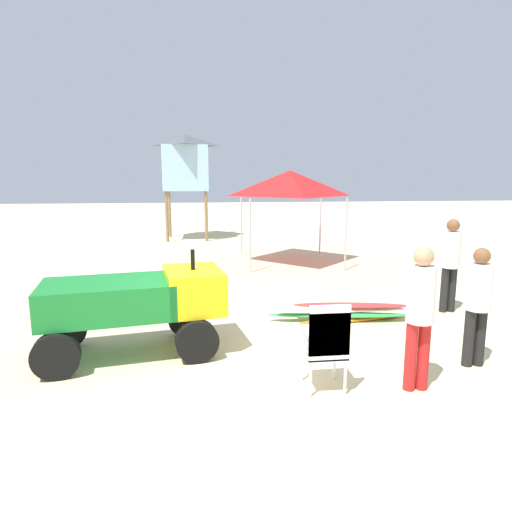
{
  "coord_description": "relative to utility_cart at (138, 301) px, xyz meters",
  "views": [
    {
      "loc": [
        -0.55,
        -5.65,
        2.53
      ],
      "look_at": [
        0.45,
        2.46,
        1.06
      ],
      "focal_mm": 30.63,
      "sensor_mm": 36.0,
      "label": 1
    }
  ],
  "objects": [
    {
      "name": "ground",
      "position": [
        1.5,
        -0.55,
        -0.78
      ],
      "size": [
        80.0,
        80.0,
        0.0
      ],
      "primitive_type": "plane",
      "color": "beige"
    },
    {
      "name": "utility_cart",
      "position": [
        0.0,
        0.0,
        0.0
      ],
      "size": [
        2.71,
        1.66,
        1.5
      ],
      "color": "#197A2D",
      "rests_on": "ground"
    },
    {
      "name": "stacked_plastic_chairs",
      "position": [
        2.37,
        -1.46,
        -0.13
      ],
      "size": [
        0.48,
        0.48,
        1.11
      ],
      "color": "white",
      "rests_on": "ground"
    },
    {
      "name": "surfboard_pile",
      "position": [
        3.49,
        1.04,
        -0.62
      ],
      "size": [
        2.71,
        0.6,
        0.32
      ],
      "color": "orange",
      "rests_on": "ground"
    },
    {
      "name": "lifeguard_near_center",
      "position": [
        5.57,
        1.35,
        0.24
      ],
      "size": [
        0.32,
        0.32,
        1.78
      ],
      "color": "black",
      "rests_on": "ground"
    },
    {
      "name": "lifeguard_near_right",
      "position": [
        4.58,
        -0.99,
        0.15
      ],
      "size": [
        0.32,
        0.32,
        1.63
      ],
      "color": "black",
      "rests_on": "ground"
    },
    {
      "name": "lifeguard_far_right",
      "position": [
        3.47,
        -1.54,
        0.23
      ],
      "size": [
        0.32,
        0.32,
        1.75
      ],
      "color": "red",
      "rests_on": "ground"
    },
    {
      "name": "popup_canopy",
      "position": [
        3.53,
        6.62,
        1.59
      ],
      "size": [
        2.7,
        2.7,
        2.75
      ],
      "color": "#B2B2B7",
      "rests_on": "ground"
    },
    {
      "name": "lifeguard_tower",
      "position": [
        0.33,
        12.22,
        2.36
      ],
      "size": [
        1.98,
        1.98,
        4.26
      ],
      "color": "olive",
      "rests_on": "ground"
    },
    {
      "name": "cooler_box",
      "position": [
        0.67,
        2.22,
        -0.6
      ],
      "size": [
        0.57,
        0.34,
        0.36
      ],
      "primitive_type": "cube",
      "color": "blue",
      "rests_on": "ground"
    }
  ]
}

